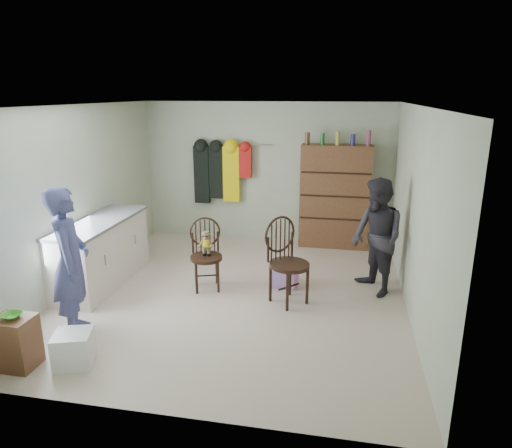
% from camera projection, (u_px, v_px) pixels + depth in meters
% --- Properties ---
extents(ground_plane, '(5.00, 5.00, 0.00)m').
position_uv_depth(ground_plane, '(235.00, 293.00, 6.25)').
color(ground_plane, beige).
rests_on(ground_plane, ground).
extents(room_walls, '(5.00, 5.00, 5.00)m').
position_uv_depth(room_walls, '(243.00, 173.00, 6.31)').
color(room_walls, beige).
rests_on(room_walls, ground).
extents(counter, '(0.64, 1.86, 0.94)m').
position_uv_depth(counter, '(101.00, 252.00, 6.47)').
color(counter, silver).
rests_on(counter, ground).
extents(stool, '(0.38, 0.32, 0.54)m').
position_uv_depth(stool, '(16.00, 342.00, 4.53)').
color(stool, brown).
rests_on(stool, ground).
extents(bowl, '(0.19, 0.19, 0.05)m').
position_uv_depth(bowl, '(11.00, 316.00, 4.44)').
color(bowl, '#399722').
rests_on(bowl, stool).
extents(plastic_tub, '(0.45, 0.44, 0.34)m').
position_uv_depth(plastic_tub, '(74.00, 349.00, 4.59)').
color(plastic_tub, white).
rests_on(plastic_tub, ground).
extents(chair_front, '(0.56, 0.56, 0.99)m').
position_uv_depth(chair_front, '(206.00, 250.00, 6.31)').
color(chair_front, '#321C11').
rests_on(chair_front, ground).
extents(chair_far, '(0.71, 0.71, 1.13)m').
position_uv_depth(chair_far, '(286.00, 258.00, 5.87)').
color(chair_far, '#321C11').
rests_on(chair_far, ground).
extents(striped_bag, '(0.38, 0.31, 0.36)m').
position_uv_depth(striped_bag, '(285.00, 274.00, 6.44)').
color(striped_bag, pink).
rests_on(striped_bag, ground).
extents(person_left, '(0.64, 0.74, 1.70)m').
position_uv_depth(person_left, '(70.00, 263.00, 5.02)').
color(person_left, '#454A80').
rests_on(person_left, ground).
extents(person_right, '(0.90, 0.96, 1.58)m').
position_uv_depth(person_right, '(377.00, 237.00, 6.08)').
color(person_right, '#2D2B33').
rests_on(person_right, ground).
extents(dresser, '(1.20, 0.39, 2.05)m').
position_uv_depth(dresser, '(335.00, 196.00, 7.94)').
color(dresser, brown).
rests_on(dresser, ground).
extents(coat_rack, '(1.42, 0.12, 1.09)m').
position_uv_depth(coat_rack, '(220.00, 172.00, 8.30)').
color(coat_rack, '#99999E').
rests_on(coat_rack, ground).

